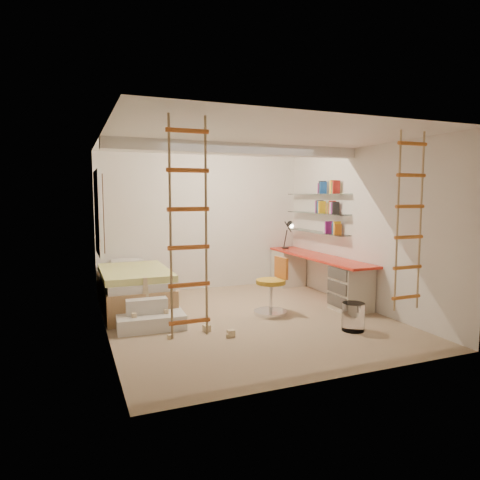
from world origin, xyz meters
name	(u,v)px	position (x,y,z in m)	size (l,w,h in m)	color
floor	(247,319)	(0.00, 0.00, 0.00)	(4.50, 4.50, 0.00)	tan
ceiling_beam	(240,149)	(0.00, 0.30, 2.52)	(4.00, 0.18, 0.16)	white
window_frame	(98,213)	(-1.97, 1.50, 1.55)	(0.06, 1.15, 1.35)	white
window_blind	(101,213)	(-1.93, 1.50, 1.55)	(0.02, 1.00, 1.20)	#4C2D1E
rope_ladder_left	(189,228)	(-1.35, -1.75, 1.52)	(0.41, 0.04, 2.13)	orange
rope_ladder_right	(409,222)	(1.35, -1.75, 1.52)	(0.41, 0.04, 2.13)	orange
waste_bin	(353,317)	(1.12, -1.04, 0.19)	(0.30, 0.30, 0.38)	white
desk	(316,274)	(1.72, 0.86, 0.40)	(0.56, 2.80, 0.75)	red
shelves	(317,213)	(1.87, 1.13, 1.50)	(0.25, 1.80, 0.71)	white
bed	(134,288)	(-1.48, 1.23, 0.33)	(1.02, 2.00, 0.69)	#AD7F51
task_lamp	(289,230)	(1.67, 1.82, 1.14)	(0.14, 0.36, 0.57)	black
swivel_chair	(272,293)	(0.45, 0.10, 0.32)	(0.55, 0.55, 0.88)	#BA8E23
play_platform	(149,315)	(-1.42, 0.19, 0.16)	(0.95, 0.76, 0.41)	silver
toy_blocks	(173,311)	(-1.15, -0.10, 0.26)	(1.20, 1.04, 0.68)	#CCB284
books	(317,206)	(1.87, 1.13, 1.63)	(0.14, 0.70, 0.92)	orange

